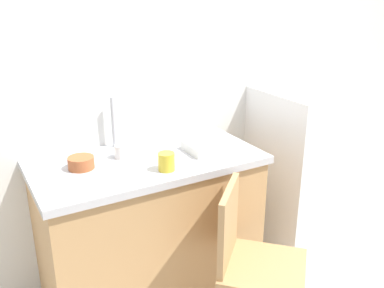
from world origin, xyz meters
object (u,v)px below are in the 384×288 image
refrigerator (303,171)px  cup_white (121,151)px  chair (252,262)px  dish_tray (211,145)px  terracotta_bowl (81,163)px  cup_yellow (166,162)px

refrigerator → cup_white: (-1.29, 0.06, 0.38)m
refrigerator → chair: size_ratio=1.30×
refrigerator → dish_tray: size_ratio=4.12×
dish_tray → cup_white: 0.50m
cup_white → terracotta_bowl: bearing=-171.9°
refrigerator → terracotta_bowl: 1.56m
refrigerator → dish_tray: refrigerator is taller
dish_tray → terracotta_bowl: 0.71m
refrigerator → chair: refrigerator is taller
cup_yellow → refrigerator: bearing=10.1°
cup_yellow → chair: bearing=-52.4°
dish_tray → terracotta_bowl: (-0.71, 0.10, 0.01)m
refrigerator → cup_yellow: 1.24m
chair → cup_yellow: bearing=83.2°
chair → terracotta_bowl: 0.99m
refrigerator → dish_tray: 0.89m
dish_tray → chair: bearing=-97.3°
terracotta_bowl → chair: bearing=-42.8°
cup_yellow → cup_white: bearing=117.5°
chair → dish_tray: dish_tray is taller
cup_yellow → terracotta_bowl: bearing=147.3°
chair → refrigerator: bearing=-11.5°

